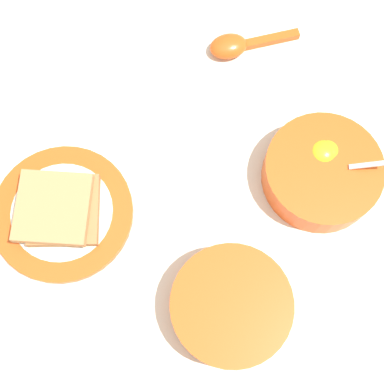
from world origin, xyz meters
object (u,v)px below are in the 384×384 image
Objects in this scene: soup_spoon at (236,45)px; congee_bowl at (231,306)px; toast_sandwich at (59,209)px; toast_plate at (63,213)px; egg_bowl at (322,172)px.

soup_spoon is 0.91× the size of congee_bowl.
soup_spoon is 0.42m from congee_bowl.
toast_sandwich is at bearing 113.88° from congee_bowl.
toast_plate is at bearing -169.88° from soup_spoon.
toast_sandwich is at bearing 151.70° from egg_bowl.
soup_spoon reaches higher than toast_plate.
toast_plate is 1.34× the size of toast_sandwich.
egg_bowl is 1.14× the size of soup_spoon.
toast_sandwich is 0.28m from congee_bowl.
soup_spoon is (0.04, 0.25, -0.01)m from egg_bowl.
toast_plate is (-0.34, 0.18, -0.02)m from egg_bowl.
toast_sandwich is (-0.34, 0.18, 0.00)m from egg_bowl.
egg_bowl is 0.25m from soup_spoon.
toast_plate is 1.26× the size of congee_bowl.
toast_plate is 1.38× the size of soup_spoon.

